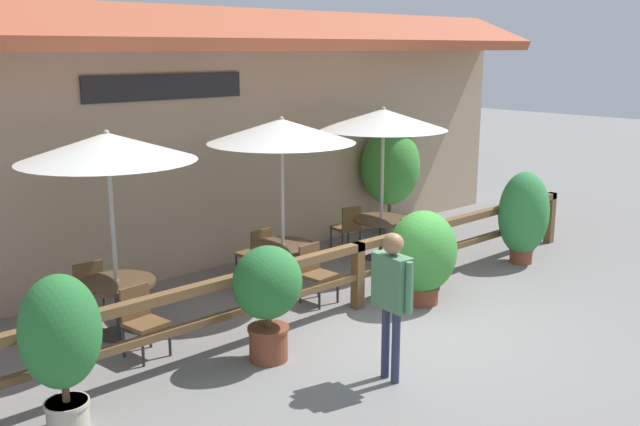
{
  "coord_description": "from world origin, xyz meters",
  "views": [
    {
      "loc": [
        -6.8,
        -5.56,
        3.57
      ],
      "look_at": [
        -0.36,
        1.44,
        1.36
      ],
      "focal_mm": 40.0,
      "sensor_mm": 36.0,
      "label": 1
    }
  ],
  "objects": [
    {
      "name": "dining_table_near",
      "position": [
        -2.92,
        2.43,
        0.58
      ],
      "size": [
        0.97,
        0.97,
        0.72
      ],
      "color": "#4C3826",
      "rests_on": "ground"
    },
    {
      "name": "chair_near_wallside",
      "position": [
        -3.0,
        3.18,
        0.46
      ],
      "size": [
        0.43,
        0.43,
        0.84
      ],
      "rotation": [
        0.0,
        0.0,
        3.11
      ],
      "color": "brown",
      "rests_on": "ground"
    },
    {
      "name": "potted_plant_small_flowering",
      "position": [
        3.44,
        3.55,
        1.3
      ],
      "size": [
        1.21,
        1.09,
        2.09
      ],
      "color": "#564C47",
      "rests_on": "ground"
    },
    {
      "name": "building_facade",
      "position": [
        -0.0,
        4.1,
        2.17
      ],
      "size": [
        14.28,
        1.49,
        4.23
      ],
      "color": "tan",
      "rests_on": "ground"
    },
    {
      "name": "potted_plant_tall_tropical",
      "position": [
        -4.39,
        0.62,
        0.93
      ],
      "size": [
        0.76,
        0.69,
        1.56
      ],
      "color": "#B7AD99",
      "rests_on": "ground"
    },
    {
      "name": "ground_plane",
      "position": [
        0.0,
        0.0,
        0.0
      ],
      "size": [
        60.0,
        60.0,
        0.0
      ],
      "primitive_type": "plane",
      "color": "slate"
    },
    {
      "name": "dining_table_far",
      "position": [
        2.03,
        2.47,
        0.58
      ],
      "size": [
        0.97,
        0.97,
        0.72
      ],
      "color": "#4C3826",
      "rests_on": "ground"
    },
    {
      "name": "chair_far_streetside",
      "position": [
        2.04,
        1.75,
        0.46
      ],
      "size": [
        0.47,
        0.47,
        0.84
      ],
      "rotation": [
        0.0,
        0.0,
        -0.13
      ],
      "color": "brown",
      "rests_on": "ground"
    },
    {
      "name": "potted_plant_entrance_palm",
      "position": [
        -1.98,
        0.56,
        0.84
      ],
      "size": [
        0.84,
        0.75,
        1.38
      ],
      "color": "brown",
      "rests_on": "ground"
    },
    {
      "name": "chair_middle_wallside",
      "position": [
        -0.28,
        3.01,
        0.46
      ],
      "size": [
        0.45,
        0.45,
        0.84
      ],
      "rotation": [
        0.0,
        0.0,
        3.21
      ],
      "color": "brown",
      "rests_on": "ground"
    },
    {
      "name": "dining_table_middle",
      "position": [
        -0.3,
        2.32,
        0.58
      ],
      "size": [
        0.97,
        0.97,
        0.72
      ],
      "color": "#4C3826",
      "rests_on": "ground"
    },
    {
      "name": "patio_umbrella_near",
      "position": [
        -2.92,
        2.43,
        2.41
      ],
      "size": [
        2.15,
        2.15,
        2.62
      ],
      "color": "#B7B2A8",
      "rests_on": "ground"
    },
    {
      "name": "potted_plant_broad_leaf",
      "position": [
        0.82,
        0.58,
        0.72
      ],
      "size": [
        1.04,
        0.94,
        1.35
      ],
      "color": "brown",
      "rests_on": "ground"
    },
    {
      "name": "chair_far_wallside",
      "position": [
        1.94,
        3.2,
        0.46
      ],
      "size": [
        0.49,
        0.49,
        0.84
      ],
      "rotation": [
        0.0,
        0.0,
        2.96
      ],
      "color": "brown",
      "rests_on": "ground"
    },
    {
      "name": "patio_umbrella_far",
      "position": [
        2.03,
        2.47,
        2.41
      ],
      "size": [
        2.15,
        2.15,
        2.62
      ],
      "color": "#B7B2A8",
      "rests_on": "ground"
    },
    {
      "name": "pedestrian",
      "position": [
        -1.32,
        -0.75,
        1.07
      ],
      "size": [
        0.25,
        0.58,
        1.67
      ],
      "rotation": [
        0.0,
        0.0,
        -1.68
      ],
      "color": "#2D334C",
      "rests_on": "ground"
    },
    {
      "name": "patio_railing",
      "position": [
        0.0,
        1.05,
        0.7
      ],
      "size": [
        10.4,
        0.14,
        0.95
      ],
      "color": "brown",
      "rests_on": "ground"
    },
    {
      "name": "patio_umbrella_middle",
      "position": [
        -0.3,
        2.32,
        2.41
      ],
      "size": [
        2.15,
        2.15,
        2.62
      ],
      "color": "#B7B2A8",
      "rests_on": "ground"
    },
    {
      "name": "chair_near_streetside",
      "position": [
        -3.0,
        1.67,
        0.46
      ],
      "size": [
        0.47,
        0.47,
        0.84
      ],
      "rotation": [
        0.0,
        0.0,
        0.12
      ],
      "color": "brown",
      "rests_on": "ground"
    },
    {
      "name": "chair_middle_streetside",
      "position": [
        -0.27,
        1.63,
        0.46
      ],
      "size": [
        0.45,
        0.45,
        0.84
      ],
      "rotation": [
        0.0,
        0.0,
        0.07
      ],
      "color": "brown",
      "rests_on": "ground"
    },
    {
      "name": "potted_plant_corner_fern",
      "position": [
        3.61,
        0.69,
        0.83
      ],
      "size": [
        0.9,
        0.81,
        1.57
      ],
      "color": "brown",
      "rests_on": "ground"
    }
  ]
}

